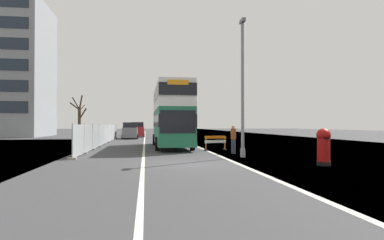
% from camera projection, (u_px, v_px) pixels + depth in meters
% --- Properties ---
extents(ground, '(140.00, 280.00, 0.10)m').
position_uv_depth(ground, '(203.00, 164.00, 16.18)').
color(ground, '#38383A').
extents(double_decker_bus, '(2.89, 11.32, 5.02)m').
position_uv_depth(double_decker_bus, '(171.00, 115.00, 27.68)').
color(double_decker_bus, '#1E6B47').
rests_on(double_decker_bus, ground).
extents(lamppost_foreground, '(0.29, 0.70, 7.98)m').
position_uv_depth(lamppost_foreground, '(243.00, 92.00, 19.35)').
color(lamppost_foreground, gray).
rests_on(lamppost_foreground, ground).
extents(red_pillar_postbox, '(0.64, 0.64, 1.71)m').
position_uv_depth(red_pillar_postbox, '(324.00, 145.00, 15.38)').
color(red_pillar_postbox, black).
rests_on(red_pillar_postbox, ground).
extents(roadworks_barrier, '(1.70, 0.75, 1.05)m').
position_uv_depth(roadworks_barrier, '(215.00, 141.00, 24.53)').
color(roadworks_barrier, orange).
rests_on(roadworks_barrier, ground).
extents(construction_site_fence, '(0.44, 27.40, 1.94)m').
position_uv_depth(construction_site_fence, '(104.00, 135.00, 31.38)').
color(construction_site_fence, '#A8AAAD').
rests_on(construction_site_fence, ground).
extents(car_oncoming_near, '(2.09, 4.42, 2.16)m').
position_uv_depth(car_oncoming_near, '(130.00, 131.00, 44.62)').
color(car_oncoming_near, slate).
rests_on(car_oncoming_near, ground).
extents(car_receding_mid, '(2.09, 4.13, 2.25)m').
position_uv_depth(car_receding_mid, '(138.00, 130.00, 51.08)').
color(car_receding_mid, maroon).
rests_on(car_receding_mid, ground).
extents(car_receding_far, '(2.04, 4.33, 2.09)m').
position_uv_depth(car_receding_far, '(134.00, 130.00, 58.22)').
color(car_receding_far, navy).
rests_on(car_receding_far, ground).
extents(bare_tree_far_verge_near, '(2.45, 2.73, 5.91)m').
position_uv_depth(bare_tree_far_verge_near, '(79.00, 118.00, 46.28)').
color(bare_tree_far_verge_near, '#4C3D2D').
rests_on(bare_tree_far_verge_near, ground).
extents(pedestrian_at_kerb, '(0.34, 0.34, 1.85)m').
position_uv_depth(pedestrian_at_kerb, '(233.00, 139.00, 21.73)').
color(pedestrian_at_kerb, '#2D3342').
rests_on(pedestrian_at_kerb, ground).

